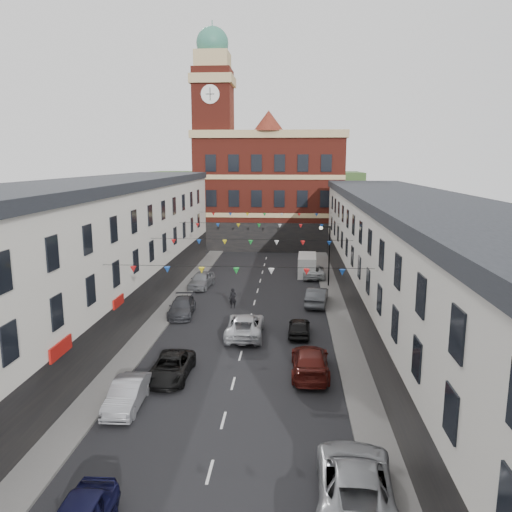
% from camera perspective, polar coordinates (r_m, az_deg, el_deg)
% --- Properties ---
extents(ground, '(160.00, 160.00, 0.00)m').
position_cam_1_polar(ground, '(35.90, -1.13, -8.92)').
color(ground, black).
rests_on(ground, ground).
extents(pavement_left, '(1.80, 64.00, 0.15)m').
position_cam_1_polar(pavement_left, '(38.93, -11.12, -7.41)').
color(pavement_left, '#605E5B').
rests_on(pavement_left, ground).
extents(pavement_right, '(1.80, 64.00, 0.15)m').
position_cam_1_polar(pavement_right, '(37.82, 9.72, -7.91)').
color(pavement_right, '#605E5B').
rests_on(pavement_right, ground).
extents(terrace_left, '(8.40, 56.00, 10.70)m').
position_cam_1_polar(terrace_left, '(38.30, -18.86, 0.05)').
color(terrace_left, silver).
rests_on(terrace_left, ground).
extents(terrace_right, '(8.40, 56.00, 9.70)m').
position_cam_1_polar(terrace_right, '(36.45, 17.77, -1.21)').
color(terrace_right, beige).
rests_on(terrace_right, ground).
extents(civic_building, '(20.60, 13.30, 18.50)m').
position_cam_1_polar(civic_building, '(71.76, 1.60, 7.67)').
color(civic_building, maroon).
rests_on(civic_building, ground).
extents(clock_tower, '(5.60, 5.60, 30.00)m').
position_cam_1_polar(clock_tower, '(69.50, -4.83, 13.14)').
color(clock_tower, maroon).
rests_on(clock_tower, ground).
extents(distant_hill, '(40.00, 14.00, 10.00)m').
position_cam_1_polar(distant_hill, '(96.16, -0.18, 6.62)').
color(distant_hill, '#2B4721').
rests_on(distant_hill, ground).
extents(street_lamp, '(1.10, 0.36, 6.00)m').
position_cam_1_polar(street_lamp, '(48.47, 8.10, 0.97)').
color(street_lamp, black).
rests_on(street_lamp, ground).
extents(car_left_b, '(1.57, 4.23, 1.38)m').
position_cam_1_polar(car_left_b, '(26.58, -14.51, -15.05)').
color(car_left_b, gray).
rests_on(car_left_b, ground).
extents(car_left_c, '(2.16, 4.60, 1.27)m').
position_cam_1_polar(car_left_c, '(29.32, -9.70, -12.43)').
color(car_left_c, black).
rests_on(car_left_c, ground).
extents(car_left_d, '(2.26, 4.78, 1.35)m').
position_cam_1_polar(car_left_d, '(40.31, -8.46, -5.79)').
color(car_left_d, '#36373D').
rests_on(car_left_d, ground).
extents(car_left_e, '(2.31, 4.71, 1.55)m').
position_cam_1_polar(car_left_e, '(48.63, -6.24, -2.72)').
color(car_left_e, gray).
rests_on(car_left_e, ground).
extents(car_right_b, '(3.11, 6.10, 1.65)m').
position_cam_1_polar(car_right_b, '(19.93, 11.24, -24.02)').
color(car_right_b, gray).
rests_on(car_right_b, ground).
extents(car_right_c, '(2.20, 5.32, 1.54)m').
position_cam_1_polar(car_right_c, '(29.52, 6.19, -11.89)').
color(car_right_c, '#4F140F').
rests_on(car_right_c, ground).
extents(car_right_d, '(1.61, 3.77, 1.27)m').
position_cam_1_polar(car_right_d, '(35.56, 4.97, -8.07)').
color(car_right_d, black).
rests_on(car_right_d, ground).
extents(car_right_e, '(2.25, 4.85, 1.54)m').
position_cam_1_polar(car_right_e, '(42.90, 6.98, -4.59)').
color(car_right_e, '#474A4E').
rests_on(car_right_e, ground).
extents(car_right_f, '(2.30, 4.92, 1.36)m').
position_cam_1_polar(car_right_f, '(52.82, 6.58, -1.74)').
color(car_right_f, silver).
rests_on(car_right_f, ground).
extents(moving_car, '(2.61, 5.51, 1.52)m').
position_cam_1_polar(moving_car, '(35.32, -1.26, -7.95)').
color(moving_car, silver).
rests_on(moving_car, ground).
extents(white_van, '(2.05, 4.93, 2.15)m').
position_cam_1_polar(white_van, '(53.86, 5.85, -1.04)').
color(white_van, silver).
rests_on(white_van, ground).
extents(pedestrian, '(0.64, 0.45, 1.69)m').
position_cam_1_polar(pedestrian, '(41.73, -2.65, -4.86)').
color(pedestrian, black).
rests_on(pedestrian, ground).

